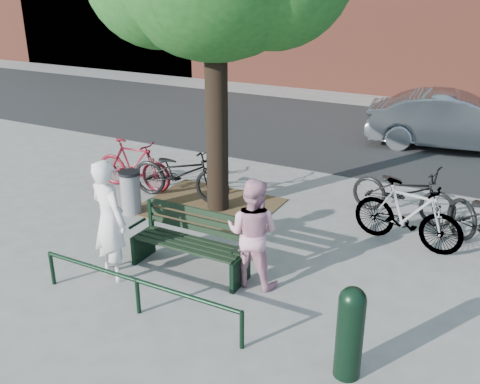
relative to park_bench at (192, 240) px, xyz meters
The scene contains 14 objects.
ground 0.49m from the park_bench, 90.00° to the right, with size 90.00×90.00×0.00m, color gray.
dirt_pit 2.39m from the park_bench, 115.24° to the left, with size 2.40×2.00×0.02m, color brown.
road 8.43m from the park_bench, 90.00° to the left, with size 40.00×7.00×0.01m, color black.
park_bench is the anchor object (origin of this frame).
guard_railing 1.28m from the park_bench, 90.00° to the right, with size 3.06×0.06×0.51m.
person_left 1.21m from the park_bench, 142.36° to the right, with size 0.64×0.42×1.77m, color silver.
person_right 1.00m from the park_bench, ahead, with size 0.76×0.59×1.56m, color #CE8EA0.
bollard 2.95m from the park_bench, 22.81° to the right, with size 0.29×0.29×1.09m.
litter_bin 2.42m from the park_bench, 150.17° to the left, with size 0.39×0.39×0.80m.
bicycle_a 2.77m from the park_bench, 127.41° to the left, with size 0.72×2.06×1.08m, color black.
bicycle_b 3.60m from the park_bench, 141.92° to the left, with size 0.48×1.71×1.03m, color #5C0D18.
bicycle_c 4.05m from the park_bench, 55.28° to the left, with size 0.66×1.89×0.99m, color black.
bicycle_d 3.45m from the park_bench, 41.18° to the left, with size 0.50×1.78×1.07m, color gray.
parked_car 8.59m from the park_bench, 73.01° to the left, with size 1.49×4.26×1.40m, color gray.
Camera 1 is at (3.89, -5.73, 4.00)m, focal length 40.00 mm.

